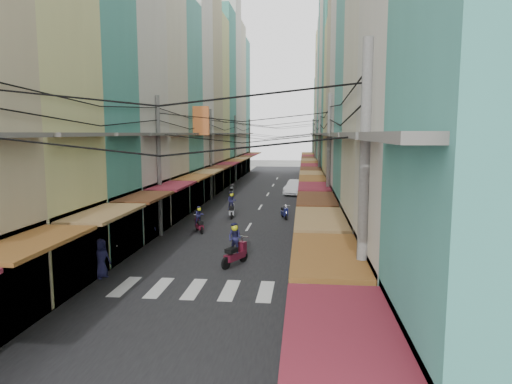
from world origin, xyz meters
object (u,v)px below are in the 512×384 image
Objects in this scene: market_umbrella at (397,260)px; traffic_sign at (333,227)px; white_car at (296,195)px; bicycle at (371,243)px.

traffic_sign reaches higher than market_umbrella.
traffic_sign is at bearing -71.64° from white_car.
bicycle is (4.48, -19.73, 0.00)m from white_car.
traffic_sign is (-2.49, -5.90, 2.06)m from bicycle.
traffic_sign is at bearing 109.27° from market_umbrella.
traffic_sign is (1.99, -25.62, 2.06)m from white_car.
market_umbrella is at bearing -70.73° from traffic_sign.
white_car is 2.20× the size of market_umbrella.
market_umbrella is 0.81× the size of traffic_sign.
market_umbrella is (3.69, -30.50, 2.04)m from white_car.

